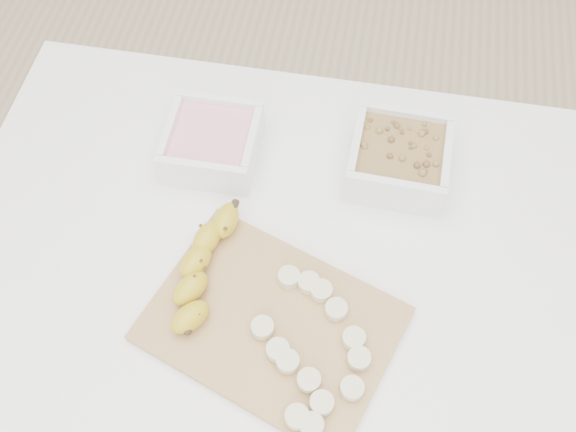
% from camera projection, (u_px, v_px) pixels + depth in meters
% --- Properties ---
extents(ground, '(3.50, 3.50, 0.00)m').
position_uv_depth(ground, '(286.00, 393.00, 1.58)').
color(ground, '#C6AD89').
rests_on(ground, ground).
extents(table, '(1.00, 0.70, 0.75)m').
position_uv_depth(table, '(285.00, 282.00, 1.02)').
color(table, white).
rests_on(table, ground).
extents(bowl_yogurt, '(0.14, 0.14, 0.07)m').
position_uv_depth(bowl_yogurt, '(212.00, 143.00, 0.99)').
color(bowl_yogurt, white).
rests_on(bowl_yogurt, table).
extents(bowl_granola, '(0.15, 0.15, 0.07)m').
position_uv_depth(bowl_granola, '(399.00, 158.00, 0.98)').
color(bowl_granola, white).
rests_on(bowl_granola, table).
extents(cutting_board, '(0.38, 0.32, 0.01)m').
position_uv_depth(cutting_board, '(272.00, 324.00, 0.87)').
color(cutting_board, tan).
rests_on(cutting_board, table).
extents(banana, '(0.11, 0.21, 0.03)m').
position_uv_depth(banana, '(203.00, 269.00, 0.89)').
color(banana, gold).
rests_on(banana, cutting_board).
extents(banana_slices, '(0.16, 0.22, 0.02)m').
position_uv_depth(banana_slices, '(313.00, 349.00, 0.83)').
color(banana_slices, beige).
rests_on(banana_slices, cutting_board).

